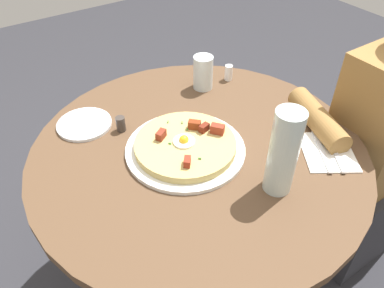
{
  "coord_description": "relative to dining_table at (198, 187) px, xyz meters",
  "views": [
    {
      "loc": [
        0.47,
        0.67,
        1.43
      ],
      "look_at": [
        0.02,
        -0.01,
        0.73
      ],
      "focal_mm": 35.41,
      "sensor_mm": 36.0,
      "label": 1
    }
  ],
  "objects": [
    {
      "name": "pizza_plate",
      "position": [
        0.04,
        -0.01,
        0.17
      ],
      "size": [
        0.34,
        0.34,
        0.01
      ],
      "primitive_type": "cylinder",
      "color": "white",
      "rests_on": "dining_table"
    },
    {
      "name": "person_seated",
      "position": [
        -0.61,
        0.21,
        -0.04
      ],
      "size": [
        0.53,
        0.37,
        1.14
      ],
      "color": "#2D2D33",
      "rests_on": "ground_plane"
    },
    {
      "name": "bread_plate",
      "position": [
        0.23,
        -0.28,
        0.17
      ],
      "size": [
        0.17,
        0.17,
        0.01
      ],
      "primitive_type": "cylinder",
      "color": "white",
      "rests_on": "dining_table"
    },
    {
      "name": "pepper_shaker",
      "position": [
        0.15,
        -0.2,
        0.19
      ],
      "size": [
        0.03,
        0.03,
        0.05
      ],
      "primitive_type": "cylinder",
      "color": "#3F3833",
      "rests_on": "dining_table"
    },
    {
      "name": "ground_plane",
      "position": [
        0.0,
        0.0,
        -0.54
      ],
      "size": [
        6.0,
        6.0,
        0.0
      ],
      "primitive_type": "plane",
      "color": "#2D2D33"
    },
    {
      "name": "knife",
      "position": [
        -0.31,
        0.23,
        0.17
      ],
      "size": [
        0.11,
        0.16,
        0.0
      ],
      "primitive_type": "cube",
      "rotation": [
        0.0,
        0.0,
        0.99
      ],
      "color": "silver",
      "rests_on": "napkin"
    },
    {
      "name": "water_bottle",
      "position": [
        -0.08,
        0.24,
        0.29
      ],
      "size": [
        0.07,
        0.07,
        0.24
      ],
      "primitive_type": "cylinder",
      "color": "silver",
      "rests_on": "dining_table"
    },
    {
      "name": "fork",
      "position": [
        -0.28,
        0.21,
        0.17
      ],
      "size": [
        0.11,
        0.16,
        0.0
      ],
      "primitive_type": "cube",
      "rotation": [
        0.0,
        0.0,
        0.99
      ],
      "color": "silver",
      "rests_on": "napkin"
    },
    {
      "name": "water_glass",
      "position": [
        -0.2,
        -0.26,
        0.23
      ],
      "size": [
        0.07,
        0.07,
        0.12
      ],
      "primitive_type": "cylinder",
      "color": "silver",
      "rests_on": "dining_table"
    },
    {
      "name": "napkin",
      "position": [
        -0.29,
        0.22,
        0.17
      ],
      "size": [
        0.21,
        0.22,
        0.0
      ],
      "primitive_type": "cube",
      "rotation": [
        0.0,
        0.0,
        0.99
      ],
      "color": "white",
      "rests_on": "dining_table"
    },
    {
      "name": "breakfast_pizza",
      "position": [
        0.04,
        -0.01,
        0.19
      ],
      "size": [
        0.29,
        0.29,
        0.05
      ],
      "color": "tan",
      "rests_on": "pizza_plate"
    },
    {
      "name": "dining_table",
      "position": [
        0.0,
        0.0,
        0.0
      ],
      "size": [
        0.97,
        0.97,
        0.71
      ],
      "color": "brown",
      "rests_on": "ground_plane"
    },
    {
      "name": "salt_shaker",
      "position": [
        -0.3,
        -0.25,
        0.19
      ],
      "size": [
        0.03,
        0.03,
        0.06
      ],
      "primitive_type": "cylinder",
      "color": "white",
      "rests_on": "dining_table"
    }
  ]
}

